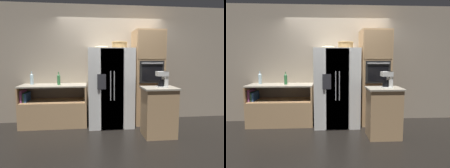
{
  "view_description": "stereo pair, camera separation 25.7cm",
  "coord_description": "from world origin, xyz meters",
  "views": [
    {
      "loc": [
        -0.53,
        -4.45,
        1.51
      ],
      "look_at": [
        -0.03,
        -0.06,
        0.97
      ],
      "focal_mm": 32.0,
      "sensor_mm": 36.0,
      "label": 1
    },
    {
      "loc": [
        -0.27,
        -4.48,
        1.51
      ],
      "look_at": [
        -0.03,
        -0.06,
        0.97
      ],
      "focal_mm": 32.0,
      "sensor_mm": 36.0,
      "label": 2
    }
  ],
  "objects": [
    {
      "name": "bottle_short",
      "position": [
        -1.21,
        0.11,
        1.07
      ],
      "size": [
        0.07,
        0.07,
        0.29
      ],
      "color": "#33723F",
      "rests_on": "counter_left"
    },
    {
      "name": "wicker_basket",
      "position": [
        0.14,
        -0.01,
        1.83
      ],
      "size": [
        0.35,
        0.35,
        0.14
      ],
      "color": "tan",
      "rests_on": "refrigerator"
    },
    {
      "name": "counter_left",
      "position": [
        -1.34,
        0.12,
        0.34
      ],
      "size": [
        1.47,
        0.62,
        0.94
      ],
      "color": "tan",
      "rests_on": "ground_plane"
    },
    {
      "name": "fruit_bowl",
      "position": [
        -0.25,
        0.14,
        1.79
      ],
      "size": [
        0.31,
        0.31,
        0.06
      ],
      "color": "beige",
      "rests_on": "refrigerator"
    },
    {
      "name": "bottle_tall",
      "position": [
        -1.84,
        0.25,
        1.07
      ],
      "size": [
        0.07,
        0.07,
        0.3
      ],
      "color": "silver",
      "rests_on": "counter_left"
    },
    {
      "name": "ground_plane",
      "position": [
        0.0,
        0.0,
        0.0
      ],
      "size": [
        20.0,
        20.0,
        0.0
      ],
      "primitive_type": "plane",
      "color": "black"
    },
    {
      "name": "wall_back",
      "position": [
        0.0,
        0.46,
        1.4
      ],
      "size": [
        12.0,
        0.06,
        2.8
      ],
      "color": "tan",
      "rests_on": "ground_plane"
    },
    {
      "name": "coffee_maker",
      "position": [
        0.87,
        -0.78,
        1.14
      ],
      "size": [
        0.2,
        0.19,
        0.31
      ],
      "color": "white",
      "rests_on": "island_counter"
    },
    {
      "name": "refrigerator",
      "position": [
        -0.05,
        0.03,
        0.88
      ],
      "size": [
        1.0,
        0.82,
        1.76
      ],
      "color": "silver",
      "rests_on": "ground_plane"
    },
    {
      "name": "island_counter",
      "position": [
        0.82,
        -0.76,
        0.49
      ],
      "size": [
        0.66,
        0.53,
        0.97
      ],
      "color": "tan",
      "rests_on": "ground_plane"
    },
    {
      "name": "wall_oven",
      "position": [
        0.83,
        0.11,
        1.09
      ],
      "size": [
        0.66,
        0.69,
        2.17
      ],
      "color": "tan",
      "rests_on": "ground_plane"
    }
  ]
}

